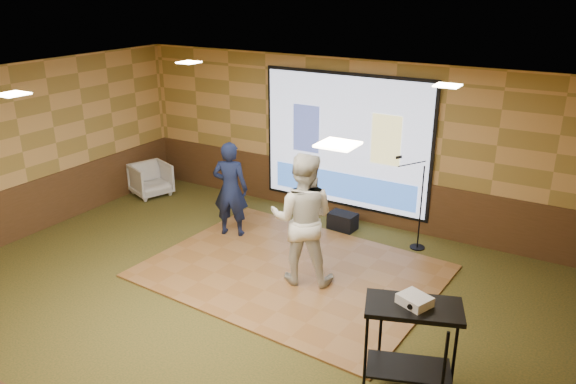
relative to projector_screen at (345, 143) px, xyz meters
The scene contains 17 objects.
ground 3.74m from the projector_screen, 90.00° to the right, with size 9.00×9.00×0.00m, color #2C3618.
room_shell 3.49m from the projector_screen, 90.00° to the right, with size 9.04×7.04×3.02m.
wainscot_back 1.00m from the projector_screen, 90.00° to the left, with size 9.00×0.04×0.95m, color #462E17.
wainscot_left 5.73m from the projector_screen, 142.51° to the right, with size 0.04×7.00×0.95m, color #462E17.
projector_screen is the anchor object (origin of this frame).
downlight_nw 3.12m from the projector_screen, 143.35° to the right, with size 0.32×0.32×0.02m, color #FFE8BF.
downlight_ne 3.12m from the projector_screen, 36.65° to the right, with size 0.32×0.32×0.02m, color #FFE8BF.
downlight_sw 5.61m from the projector_screen, 114.02° to the right, with size 0.32×0.32×0.02m, color #FFE8BF.
downlight_se 5.61m from the projector_screen, 65.98° to the right, with size 0.32×0.32×0.02m, color #FFE8BF.
dance_floor 2.80m from the projector_screen, 83.63° to the right, with size 4.31×3.28×0.03m, color olive.
player_left 2.28m from the projector_screen, 127.50° to the right, with size 0.62×0.41×1.69m, color #131B3B.
player_right 2.63m from the projector_screen, 78.12° to the right, with size 0.97×0.75×1.99m, color silver.
av_table 4.91m from the projector_screen, 56.03° to the right, with size 1.02×0.53×1.07m.
projector 4.86m from the projector_screen, 55.97° to the right, with size 0.32×0.26×0.11m, color silver.
mic_stand 1.97m from the projector_screen, 19.00° to the right, with size 0.62×0.25×1.58m.
banquet_chair 4.27m from the projector_screen, 166.30° to the right, with size 0.73×0.75×0.69m, color gray.
duffel_bag 1.43m from the projector_screen, 64.22° to the right, with size 0.49×0.33×0.31m, color black.
Camera 1 is at (4.17, -5.65, 4.27)m, focal length 35.00 mm.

